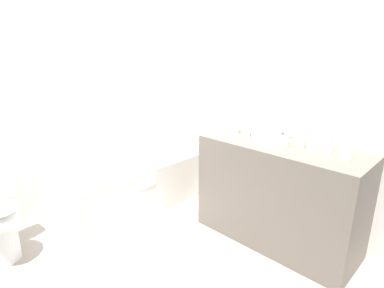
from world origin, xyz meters
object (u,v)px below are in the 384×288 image
drinking_glass_0 (347,153)px  sink_faucet (282,135)px  water_bottle_0 (236,121)px  drinking_glass_1 (314,144)px  bath_mat (152,234)px  bathtub (128,182)px  sink_basin (271,141)px  water_bottle_2 (302,133)px  drinking_glass_2 (256,131)px  water_bottle_1 (329,141)px  water_bottle_3 (231,118)px  water_bottle_4 (247,125)px

drinking_glass_0 → sink_faucet: bearing=77.4°
water_bottle_0 → drinking_glass_1: size_ratio=2.92×
drinking_glass_0 → bath_mat: (-0.73, 1.29, -0.90)m
water_bottle_0 → drinking_glass_0: 0.95m
bathtub → drinking_glass_0: size_ratio=16.45×
water_bottle_0 → bath_mat: (-0.71, 0.35, -0.97)m
sink_basin → drinking_glass_0: size_ratio=3.34×
water_bottle_2 → drinking_glass_2: bearing=83.9°
water_bottle_1 → bath_mat: bearing=122.9°
water_bottle_2 → drinking_glass_0: water_bottle_2 is taller
bath_mat → water_bottle_1: bearing=-57.1°
bathtub → sink_faucet: (0.66, -1.35, 0.64)m
sink_basin → drinking_glass_0: drinking_glass_0 is taller
sink_basin → water_bottle_3: bearing=80.6°
water_bottle_4 → drinking_glass_2: (0.08, -0.04, -0.06)m
bathtub → drinking_glass_0: (0.54, -1.91, 0.65)m
sink_basin → water_bottle_0: size_ratio=1.22×
water_bottle_1 → drinking_glass_2: size_ratio=2.63×
water_bottle_0 → water_bottle_2: 0.60m
water_bottle_3 → bath_mat: 1.27m
sink_faucet → water_bottle_0: 0.41m
water_bottle_4 → sink_basin: bearing=-95.2°
sink_faucet → water_bottle_1: water_bottle_1 is taller
water_bottle_3 → water_bottle_1: bearing=-90.7°
sink_basin → water_bottle_2: 0.25m
sink_faucet → water_bottle_1: size_ratio=0.74×
bathtub → water_bottle_4: 1.40m
sink_basin → sink_faucet: size_ratio=1.92×
sink_faucet → bath_mat: (-0.85, 0.73, -0.89)m
sink_faucet → water_bottle_1: bearing=-104.1°
sink_basin → water_bottle_4: size_ratio=1.34×
water_bottle_0 → drinking_glass_2: (0.07, -0.17, -0.07)m
water_bottle_4 → water_bottle_0: bearing=84.7°
water_bottle_0 → drinking_glass_0: size_ratio=2.75×
water_bottle_1 → drinking_glass_1: bearing=79.2°
drinking_glass_0 → drinking_glass_2: size_ratio=1.12×
water_bottle_0 → drinking_glass_1: (0.05, -0.69, -0.07)m
water_bottle_4 → bathtub: bearing=115.1°
sink_faucet → water_bottle_2: water_bottle_2 is taller
water_bottle_1 → drinking_glass_0: (-0.02, -0.14, -0.05)m
water_bottle_4 → drinking_glass_0: water_bottle_4 is taller
water_bottle_3 → drinking_glass_2: 0.27m
bathtub → water_bottle_1: bearing=-72.5°
water_bottle_2 → drinking_glass_0: bearing=-91.7°
drinking_glass_0 → drinking_glass_2: 0.78m
bathtub → water_bottle_0: size_ratio=5.99×
bathtub → water_bottle_0: bearing=-61.5°
water_bottle_1 → water_bottle_3: (0.01, 0.89, 0.03)m
water_bottle_1 → water_bottle_3: size_ratio=0.78×
drinking_glass_1 → sink_faucet: bearing=74.8°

